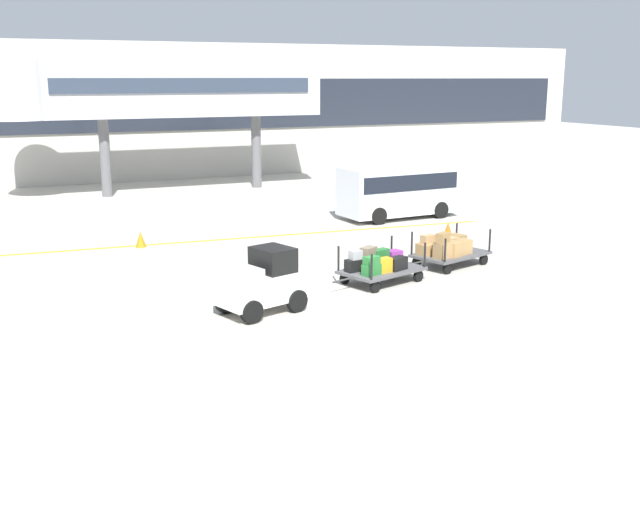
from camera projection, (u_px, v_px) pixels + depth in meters
The scene contains 10 objects.
ground_plane at pixel (345, 294), 20.21m from camera, with size 120.00×120.00×0.00m, color #B2ADA0.
apron_lead_line at pixel (248, 238), 27.31m from camera, with size 18.60×0.20×0.01m, color yellow.
terminal_building at pixel (141, 111), 42.41m from camera, with size 57.76×2.51×7.49m.
jet_bridge at pixel (147, 91), 36.48m from camera, with size 15.98×3.00×6.32m.
baggage_tug at pixel (262, 283), 18.51m from camera, with size 2.33×1.74×1.58m.
baggage_cart_lead at pixel (379, 265), 21.21m from camera, with size 3.08×2.01×1.10m.
baggage_cart_middle at pixel (447, 248), 23.12m from camera, with size 3.08×2.01×1.16m.
shuttle_van at pixel (398, 188), 30.91m from camera, with size 4.91×2.22×2.10m.
safety_cone_near at pixel (448, 230), 27.35m from camera, with size 0.36×0.36×0.55m, color #EA590F.
safety_cone_far at pixel (141, 239), 25.75m from camera, with size 0.36×0.36×0.55m, color orange.
Camera 1 is at (-8.59, -17.44, 5.63)m, focal length 42.79 mm.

